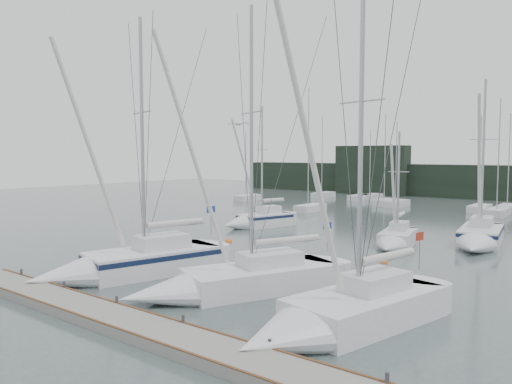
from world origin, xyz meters
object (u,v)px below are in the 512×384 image
(sailboat_mid_c, at_px, (395,241))
(sailboat_near_right, at_px, (330,319))
(sailboat_mid_d, at_px, (479,239))
(sailboat_near_center, at_px, (217,285))
(buoy_b, at_px, (384,263))
(buoy_c, at_px, (228,242))
(sailboat_near_left, at_px, (119,266))
(buoy_a, at_px, (302,257))
(sailboat_mid_a, at_px, (254,221))

(sailboat_mid_c, bearing_deg, sailboat_near_right, -86.35)
(sailboat_mid_d, bearing_deg, sailboat_mid_c, -147.67)
(sailboat_near_center, relative_size, buoy_b, 30.43)
(sailboat_near_center, relative_size, buoy_c, 26.01)
(sailboat_near_right, distance_m, buoy_b, 13.22)
(sailboat_near_left, xyz_separation_m, sailboat_mid_c, (8.40, 17.34, -0.16))
(sailboat_mid_c, height_order, sailboat_mid_d, sailboat_mid_d)
(buoy_a, distance_m, buoy_c, 7.30)
(sailboat_near_left, relative_size, sailboat_mid_c, 1.69)
(sailboat_near_left, bearing_deg, sailboat_mid_d, 74.00)
(buoy_c, bearing_deg, sailboat_near_center, -51.28)
(sailboat_mid_d, height_order, buoy_b, sailboat_mid_d)
(sailboat_mid_d, bearing_deg, sailboat_mid_a, 178.84)
(buoy_b, distance_m, buoy_c, 12.25)
(sailboat_mid_a, bearing_deg, buoy_b, -7.37)
(sailboat_near_left, relative_size, buoy_a, 30.51)
(sailboat_near_center, height_order, buoy_a, sailboat_near_center)
(buoy_c, bearing_deg, sailboat_mid_d, 31.47)
(sailboat_near_center, bearing_deg, sailboat_mid_c, 108.10)
(sailboat_mid_d, relative_size, buoy_b, 26.66)
(sailboat_mid_c, relative_size, buoy_b, 18.45)
(sailboat_near_center, distance_m, sailboat_near_right, 6.83)
(sailboat_near_left, relative_size, sailboat_near_right, 1.03)
(sailboat_near_left, xyz_separation_m, sailboat_near_center, (6.48, 0.69, -0.12))
(sailboat_near_center, bearing_deg, sailboat_near_right, 14.73)
(buoy_a, bearing_deg, sailboat_mid_c, 61.22)
(sailboat_mid_a, height_order, sailboat_mid_c, sailboat_mid_a)
(sailboat_mid_c, xyz_separation_m, buoy_a, (-3.61, -6.58, -0.50))
(buoy_a, bearing_deg, buoy_c, 171.69)
(sailboat_near_right, relative_size, sailboat_mid_c, 1.64)
(sailboat_mid_a, distance_m, sailboat_mid_c, 14.07)
(sailboat_mid_d, height_order, buoy_c, sailboat_mid_d)
(sailboat_near_center, height_order, buoy_b, sailboat_near_center)
(sailboat_near_center, distance_m, sailboat_mid_a, 21.95)
(sailboat_near_left, xyz_separation_m, buoy_c, (-2.44, 11.82, -0.65))
(buoy_a, height_order, buoy_c, buoy_c)
(sailboat_mid_d, distance_m, buoy_a, 13.39)
(sailboat_near_center, xyz_separation_m, sailboat_mid_d, (6.55, 20.60, 0.08))
(buoy_a, bearing_deg, sailboat_near_left, -113.96)
(sailboat_near_right, distance_m, buoy_c, 19.92)
(buoy_b, relative_size, buoy_c, 0.85)
(sailboat_near_right, relative_size, buoy_c, 25.91)
(sailboat_mid_a, distance_m, buoy_a, 13.26)
(buoy_a, relative_size, buoy_c, 0.87)
(buoy_a, bearing_deg, sailboat_mid_d, 51.91)
(buoy_c, bearing_deg, sailboat_near_right, -38.17)
(sailboat_near_left, xyz_separation_m, buoy_b, (9.80, 12.27, -0.65))
(buoy_b, bearing_deg, sailboat_mid_d, 70.29)
(sailboat_near_right, xyz_separation_m, buoy_c, (-15.65, 12.30, -0.58))
(sailboat_near_left, height_order, buoy_c, sailboat_near_left)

